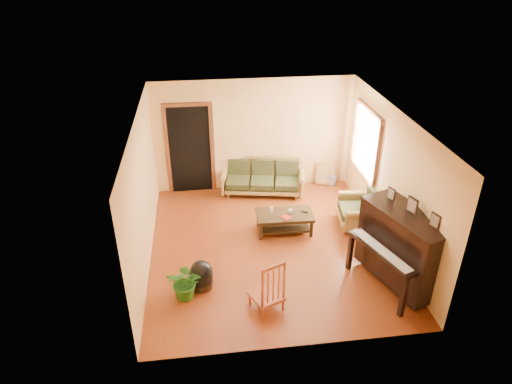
{
  "coord_description": "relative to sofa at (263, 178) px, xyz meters",
  "views": [
    {
      "loc": [
        -1.18,
        -7.11,
        5.14
      ],
      "look_at": [
        -0.24,
        0.2,
        1.1
      ],
      "focal_mm": 32.0,
      "sensor_mm": 36.0,
      "label": 1
    }
  ],
  "objects": [
    {
      "name": "floor",
      "position": [
        -0.16,
        -2.12,
        -0.4
      ],
      "size": [
        5.0,
        5.0,
        0.0
      ],
      "primitive_type": "plane",
      "color": "#5A210B",
      "rests_on": "ground"
    },
    {
      "name": "armchair",
      "position": [
        1.72,
        -1.61,
        0.04
      ],
      "size": [
        0.92,
        0.96,
        0.87
      ],
      "primitive_type": "cube",
      "rotation": [
        0.0,
        0.0,
        -0.11
      ],
      "color": "olive",
      "rests_on": "floor"
    },
    {
      "name": "window",
      "position": [
        2.05,
        -0.82,
        1.1
      ],
      "size": [
        0.12,
        1.36,
        1.46
      ],
      "primitive_type": "cube",
      "color": "white",
      "rests_on": "right_wall"
    },
    {
      "name": "doorway",
      "position": [
        -1.61,
        0.36,
        0.63
      ],
      "size": [
        1.08,
        0.16,
        2.05
      ],
      "primitive_type": "cube",
      "color": "black",
      "rests_on": "floor"
    },
    {
      "name": "red_chair",
      "position": [
        -0.47,
        -3.77,
        0.08
      ],
      "size": [
        0.61,
        0.63,
        0.96
      ],
      "primitive_type": "cube",
      "rotation": [
        0.0,
        0.0,
        0.4
      ],
      "color": "maroon",
      "rests_on": "floor"
    },
    {
      "name": "candle",
      "position": [
        -0.04,
        -1.52,
        0.06
      ],
      "size": [
        0.08,
        0.08,
        0.11
      ],
      "primitive_type": "cylinder",
      "rotation": [
        0.0,
        0.0,
        -0.32
      ],
      "color": "white",
      "rests_on": "coffee_table"
    },
    {
      "name": "book",
      "position": [
        0.15,
        -1.83,
        0.02
      ],
      "size": [
        0.24,
        0.26,
        0.02
      ],
      "primitive_type": "imported",
      "rotation": [
        0.0,
        0.0,
        0.58
      ],
      "color": "maroon",
      "rests_on": "coffee_table"
    },
    {
      "name": "ceramic_crock",
      "position": [
        1.72,
        0.23,
        -0.27
      ],
      "size": [
        0.26,
        0.26,
        0.26
      ],
      "primitive_type": "cylinder",
      "rotation": [
        0.0,
        0.0,
        0.31
      ],
      "color": "#354C9F",
      "rests_on": "floor"
    },
    {
      "name": "glass_jar",
      "position": [
        0.34,
        -1.58,
        0.04
      ],
      "size": [
        0.09,
        0.09,
        0.06
      ],
      "primitive_type": "cylinder",
      "rotation": [
        0.0,
        0.0,
        -0.06
      ],
      "color": "silver",
      "rests_on": "coffee_table"
    },
    {
      "name": "footstool",
      "position": [
        -1.48,
        -3.12,
        -0.21
      ],
      "size": [
        0.43,
        0.43,
        0.38
      ],
      "primitive_type": "cylinder",
      "rotation": [
        0.0,
        0.0,
        -0.08
      ],
      "color": "black",
      "rests_on": "floor"
    },
    {
      "name": "coffee_table",
      "position": [
        0.21,
        -1.63,
        -0.19
      ],
      "size": [
        1.14,
        0.64,
        0.41
      ],
      "primitive_type": "cube",
      "rotation": [
        0.0,
        0.0,
        -0.03
      ],
      "color": "black",
      "rests_on": "floor"
    },
    {
      "name": "piano",
      "position": [
        1.84,
        -3.42,
        0.29
      ],
      "size": [
        1.38,
        1.77,
        1.38
      ],
      "primitive_type": "cube",
      "rotation": [
        0.0,
        0.0,
        0.34
      ],
      "color": "black",
      "rests_on": "floor"
    },
    {
      "name": "remote",
      "position": [
        0.62,
        -1.61,
        0.02
      ],
      "size": [
        0.15,
        0.1,
        0.01
      ],
      "primitive_type": "cube",
      "rotation": [
        0.0,
        0.0,
        -0.43
      ],
      "color": "black",
      "rests_on": "coffee_table"
    },
    {
      "name": "potted_plant",
      "position": [
        -1.73,
        -3.36,
        -0.08
      ],
      "size": [
        0.69,
        0.63,
        0.64
      ],
      "primitive_type": "imported",
      "rotation": [
        0.0,
        0.0,
        -0.27
      ],
      "color": "#215C1A",
      "rests_on": "floor"
    },
    {
      "name": "sofa",
      "position": [
        0.0,
        0.0,
        0.0
      ],
      "size": [
        1.97,
        1.11,
        0.8
      ],
      "primitive_type": "cube",
      "rotation": [
        0.0,
        0.0,
        -0.19
      ],
      "color": "olive",
      "rests_on": "floor"
    },
    {
      "name": "leaning_frame",
      "position": [
        1.54,
        0.24,
        -0.11
      ],
      "size": [
        0.45,
        0.21,
        0.58
      ],
      "primitive_type": "cube",
      "rotation": [
        0.0,
        0.0,
        -0.27
      ],
      "color": "#B3833B",
      "rests_on": "floor"
    }
  ]
}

